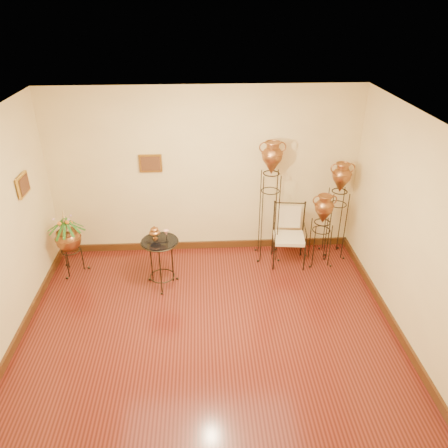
{
  "coord_description": "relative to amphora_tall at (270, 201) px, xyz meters",
  "views": [
    {
      "loc": [
        -0.05,
        -4.12,
        4.03
      ],
      "look_at": [
        0.25,
        1.3,
        1.1
      ],
      "focal_mm": 35.0,
      "sensor_mm": 36.0,
      "label": 1
    }
  ],
  "objects": [
    {
      "name": "ground",
      "position": [
        -1.03,
        -2.15,
        -1.04
      ],
      "size": [
        5.0,
        5.0,
        0.0
      ],
      "primitive_type": "plane",
      "color": "maroon",
      "rests_on": "ground"
    },
    {
      "name": "room_shell",
      "position": [
        -1.04,
        -2.14,
        0.69
      ],
      "size": [
        5.02,
        5.02,
        2.81
      ],
      "color": "#FBE4A2",
      "rests_on": "ground"
    },
    {
      "name": "amphora_tall",
      "position": [
        0.0,
        0.0,
        0.0
      ],
      "size": [
        0.43,
        0.43,
        2.04
      ],
      "rotation": [
        0.0,
        0.0,
        0.07
      ],
      "color": "black",
      "rests_on": "ground"
    },
    {
      "name": "amphora_mid",
      "position": [
        1.12,
        0.0,
        -0.2
      ],
      "size": [
        0.45,
        0.45,
        1.68
      ],
      "rotation": [
        0.0,
        0.0,
        -0.24
      ],
      "color": "black",
      "rests_on": "ground"
    },
    {
      "name": "amphora_short",
      "position": [
        0.83,
        -0.22,
        -0.43
      ],
      "size": [
        0.41,
        0.41,
        1.24
      ],
      "rotation": [
        0.0,
        0.0,
        -0.1
      ],
      "color": "black",
      "rests_on": "ground"
    },
    {
      "name": "planter_urn",
      "position": [
        -3.18,
        -0.28,
        -0.41
      ],
      "size": [
        0.78,
        0.78,
        1.14
      ],
      "rotation": [
        0.0,
        0.0,
        -0.34
      ],
      "color": "black",
      "rests_on": "ground"
    },
    {
      "name": "armchair",
      "position": [
        0.31,
        -0.21,
        -0.54
      ],
      "size": [
        0.62,
        0.58,
        1.01
      ],
      "rotation": [
        0.0,
        0.0,
        -0.1
      ],
      "color": "black",
      "rests_on": "ground"
    },
    {
      "name": "side_table",
      "position": [
        -1.72,
        -0.73,
        -0.63
      ],
      "size": [
        0.6,
        0.6,
        1.0
      ],
      "rotation": [
        0.0,
        0.0,
        0.12
      ],
      "color": "black",
      "rests_on": "ground"
    }
  ]
}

